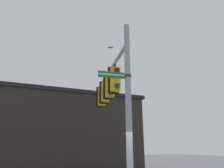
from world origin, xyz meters
name	(u,v)px	position (x,y,z in m)	size (l,w,h in m)	color
signal_pole	(129,110)	(0.00, 0.00, 3.19)	(0.20, 0.20, 6.38)	gray
mast_arm	(110,71)	(-0.59, -2.67, 5.59)	(0.15, 0.15, 5.47)	gray
traffic_light_nearest_pole	(115,79)	(-0.37, -1.65, 4.82)	(0.54, 0.49, 1.31)	black
traffic_light_mid_inner	(110,86)	(-0.59, -2.67, 4.82)	(0.54, 0.49, 1.31)	black
traffic_light_mid_outer	(106,92)	(-0.82, -3.69, 4.82)	(0.54, 0.49, 1.31)	black
traffic_light_arm_end	(102,96)	(-1.04, -4.70, 4.82)	(0.54, 0.49, 1.31)	black
street_name_sign	(118,75)	(0.32, -0.07, 4.36)	(1.13, 0.36, 0.22)	#147238
bird_flying	(110,47)	(-0.88, -3.22, 7.23)	(0.30, 0.24, 0.07)	#4C4742
storefront_building	(66,132)	(-0.99, -12.61, 3.27)	(13.26, 7.81, 6.52)	#282321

